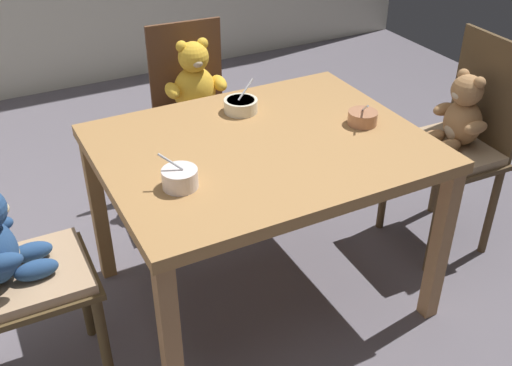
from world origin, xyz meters
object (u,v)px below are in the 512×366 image
porridge_bowl_cream_far_center (241,105)px  porridge_bowl_terracotta_near_right (363,117)px  teddy_chair_near_left (6,265)px  teddy_chair_far_center (196,96)px  porridge_bowl_white_near_left (180,178)px  teddy_chair_near_right (457,134)px  dining_table (262,161)px

porridge_bowl_cream_far_center → porridge_bowl_terracotta_near_right: porridge_bowl_cream_far_center is taller
teddy_chair_near_left → porridge_bowl_terracotta_near_right: teddy_chair_near_left is taller
teddy_chair_near_left → porridge_bowl_terracotta_near_right: (1.33, 0.00, 0.20)m
teddy_chair_far_center → porridge_bowl_cream_far_center: bearing=1.0°
teddy_chair_far_center → porridge_bowl_cream_far_center: (-0.03, -0.55, 0.19)m
porridge_bowl_cream_far_center → porridge_bowl_white_near_left: size_ratio=1.14×
teddy_chair_near_left → teddy_chair_near_right: teddy_chair_near_right is taller
teddy_chair_near_right → porridge_bowl_cream_far_center: bearing=-17.0°
teddy_chair_far_center → teddy_chair_near_right: (0.85, -0.85, -0.01)m
teddy_chair_near_left → porridge_bowl_cream_far_center: teddy_chair_near_left is taller
porridge_bowl_cream_far_center → teddy_chair_near_left: bearing=-162.2°
porridge_bowl_white_near_left → teddy_chair_near_left: bearing=170.5°
teddy_chair_near_right → porridge_bowl_terracotta_near_right: size_ratio=8.22×
dining_table → teddy_chair_near_right: size_ratio=1.21×
porridge_bowl_cream_far_center → porridge_bowl_terracotta_near_right: (0.36, -0.31, 0.00)m
porridge_bowl_cream_far_center → porridge_bowl_white_near_left: porridge_bowl_white_near_left is taller
dining_table → porridge_bowl_terracotta_near_right: size_ratio=9.95×
porridge_bowl_terracotta_near_right → teddy_chair_near_right: bearing=0.4°
teddy_chair_far_center → teddy_chair_near_right: teddy_chair_near_right is taller
teddy_chair_near_right → porridge_bowl_cream_far_center: (-0.88, 0.30, 0.20)m
teddy_chair_near_right → porridge_bowl_white_near_left: (-1.29, -0.10, 0.20)m
teddy_chair_far_center → teddy_chair_near_left: bearing=-45.2°
dining_table → teddy_chair_near_left: size_ratio=1.32×
teddy_chair_near_left → porridge_bowl_white_near_left: (0.56, -0.09, 0.21)m
teddy_chair_near_left → teddy_chair_near_right: size_ratio=0.92×
dining_table → teddy_chair_near_left: 0.93m
dining_table → teddy_chair_near_right: bearing=-2.5°
dining_table → porridge_bowl_cream_far_center: size_ratio=8.35×
teddy_chair_far_center → porridge_bowl_cream_far_center: 0.58m
porridge_bowl_terracotta_near_right → dining_table: bearing=173.8°
teddy_chair_near_left → teddy_chair_far_center: 1.32m
teddy_chair_near_right → porridge_bowl_white_near_left: bearing=6.5°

